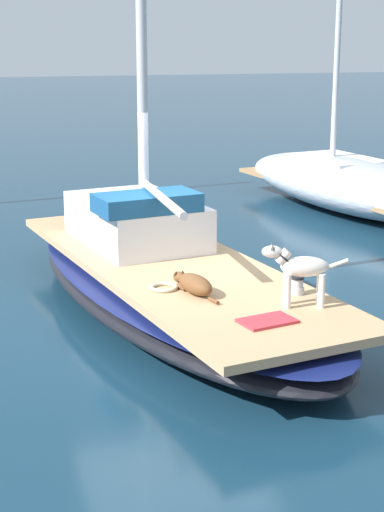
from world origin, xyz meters
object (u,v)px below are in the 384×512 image
(dog_white, at_px, (300,269))
(moored_boat_starboard_side, at_px, (351,183))
(deck_winch, at_px, (297,286))
(coiled_rope, at_px, (164,287))
(deck_towel, at_px, (267,321))
(dog_brown, at_px, (194,284))
(sailboat_main, at_px, (172,287))

(dog_white, bearing_deg, moored_boat_starboard_side, 60.77)
(deck_winch, bearing_deg, coiled_rope, 158.40)
(deck_winch, distance_m, deck_towel, 1.04)
(deck_winch, distance_m, coiled_rope, 1.53)
(dog_brown, relative_size, moored_boat_starboard_side, 0.14)
(dog_white, xyz_separation_m, coiled_rope, (-1.28, 0.97, -0.40))
(dog_brown, bearing_deg, deck_towel, -67.73)
(sailboat_main, height_order, coiled_rope, coiled_rope)
(dog_brown, xyz_separation_m, moored_boat_starboard_side, (5.10, 6.61, -0.22))
(dog_brown, height_order, deck_winch, dog_brown)
(sailboat_main, distance_m, deck_towel, 2.51)
(sailboat_main, height_order, deck_towel, deck_towel)
(deck_towel, bearing_deg, deck_winch, 51.09)
(sailboat_main, xyz_separation_m, dog_brown, (-0.06, -1.30, 0.43))
(coiled_rope, height_order, deck_towel, coiled_rope)
(moored_boat_starboard_side, bearing_deg, sailboat_main, -133.50)
(deck_winch, xyz_separation_m, moored_boat_starboard_side, (3.98, 6.96, -0.21))
(deck_winch, height_order, deck_towel, deck_winch)
(dog_brown, distance_m, deck_towel, 1.24)
(coiled_rope, bearing_deg, deck_towel, -60.64)
(dog_white, height_order, dog_brown, dog_white)
(sailboat_main, xyz_separation_m, coiled_rope, (-0.36, -1.08, 0.35))
(dog_white, distance_m, coiled_rope, 1.65)
(deck_winch, distance_m, moored_boat_starboard_side, 8.02)
(deck_winch, relative_size, deck_towel, 0.38)
(dog_brown, distance_m, moored_boat_starboard_side, 8.35)
(dog_white, distance_m, deck_towel, 0.76)
(coiled_rope, bearing_deg, dog_brown, -36.31)
(coiled_rope, bearing_deg, dog_white, -37.10)
(coiled_rope, relative_size, moored_boat_starboard_side, 0.05)
(sailboat_main, xyz_separation_m, deck_winch, (1.06, -1.65, 0.42))
(dog_brown, height_order, moored_boat_starboard_side, moored_boat_starboard_side)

